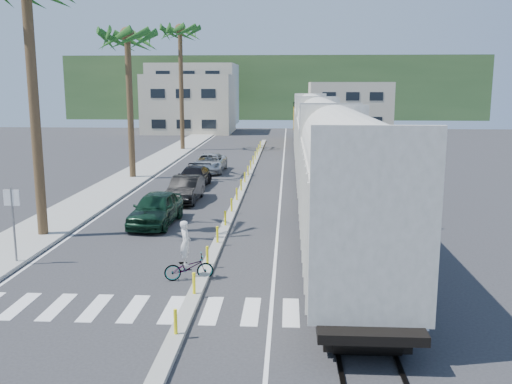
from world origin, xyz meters
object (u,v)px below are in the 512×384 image
Objects in this scene: car_lead at (156,209)px; cyclist at (188,261)px; street_sign at (13,214)px; car_second at (186,189)px.

car_lead is 8.34m from cyclist.
car_lead is at bearing 59.38° from street_sign.
cyclist is at bearing -10.59° from street_sign.
car_lead is (3.86, 6.52, -1.17)m from street_sign.
cyclist is at bearing -65.78° from car_lead.
car_second is at bearing 88.99° from car_lead.
car_lead is at bearing 5.47° from cyclist.
car_second is (0.44, 5.56, -0.06)m from car_lead.
street_sign is 0.67× the size of car_second.
car_lead is 2.27× the size of cyclist.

